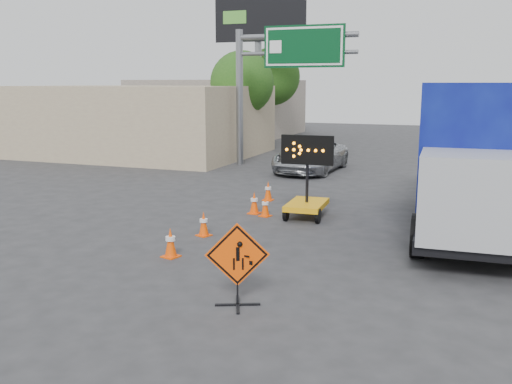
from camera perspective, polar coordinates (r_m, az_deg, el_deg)
The scene contains 16 objects.
ground at distance 11.19m, azimuth -6.12°, elevation -11.12°, with size 100.00×100.00×0.00m, color #2D2D30.
storefront_left_near at distance 34.80m, azimuth -11.92°, elevation 7.04°, with size 14.00×10.00×4.00m, color tan.
storefront_left_far at distance 47.57m, azimuth -3.76°, elevation 8.46°, with size 12.00×10.00×4.40m, color #A29287.
highway_gantry at distance 28.71m, azimuth 2.21°, elevation 12.64°, with size 6.18×0.38×6.90m.
billboard at distance 37.60m, azimuth 0.38°, elevation 15.71°, with size 6.10×0.54×9.85m.
tree_left_near at distance 33.74m, azimuth -1.41°, elevation 10.84°, with size 3.71×3.71×6.03m.
tree_left_far at distance 41.57m, azimuth 1.55°, elevation 11.44°, with size 4.10×4.10×6.66m.
construction_sign at distance 10.79m, azimuth -1.88°, elevation -7.06°, with size 1.13×0.82×1.62m.
arrow_board at distance 17.94m, azimuth 5.10°, elevation -0.71°, with size 1.65×1.88×2.60m.
pickup_truck at distance 27.37m, azimuth 5.51°, elevation 3.61°, with size 2.48×5.37×1.49m, color #AAADB2.
box_truck at distance 17.07m, azimuth 20.84°, elevation 2.47°, with size 3.11×8.91×4.18m.
cone_a at distance 14.04m, azimuth -8.55°, elevation -5.01°, with size 0.45×0.45×0.73m.
cone_b at distance 15.86m, azimuth -5.26°, elevation -3.18°, with size 0.45×0.45×0.69m.
cone_c at distance 18.09m, azimuth 0.93°, elevation -1.41°, with size 0.41×0.41×0.67m.
cone_d at distance 18.45m, azimuth -0.18°, elevation -1.07°, with size 0.39×0.39×0.72m.
cone_e at distance 20.55m, azimuth 1.22°, elevation 0.12°, with size 0.37×0.37×0.70m.
Camera 1 is at (4.77, -9.23, 4.18)m, focal length 40.00 mm.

